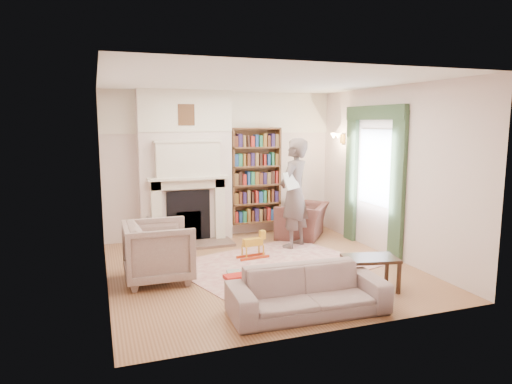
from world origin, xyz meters
name	(u,v)px	position (x,y,z in m)	size (l,w,h in m)	color
floor	(261,268)	(0.00, 0.00, 0.00)	(4.50, 4.50, 0.00)	brown
ceiling	(262,82)	(0.00, 0.00, 2.80)	(4.50, 4.50, 0.00)	white
wall_back	(222,165)	(0.00, 2.25, 1.40)	(4.50, 4.50, 0.00)	beige
wall_front	(337,203)	(0.00, -2.25, 1.40)	(4.50, 4.50, 0.00)	beige
wall_left	(102,185)	(-2.25, 0.00, 1.40)	(4.50, 4.50, 0.00)	beige
wall_right	(389,172)	(2.25, 0.00, 1.40)	(4.50, 4.50, 0.00)	beige
fireplace	(186,168)	(-0.75, 2.05, 1.39)	(1.70, 0.58, 2.80)	beige
bookcase	(256,176)	(0.65, 2.12, 1.18)	(1.00, 0.24, 1.85)	brown
window	(375,167)	(2.23, 0.40, 1.45)	(0.02, 0.90, 1.30)	silver
curtain_left	(398,187)	(2.20, -0.30, 1.20)	(0.07, 0.32, 2.40)	#2C4129
curtain_right	(351,177)	(2.20, 1.10, 1.20)	(0.07, 0.32, 2.40)	#2C4129
pelmet	(375,113)	(2.19, 0.40, 2.38)	(0.09, 1.70, 0.24)	#2C4129
wall_sconce	(334,139)	(2.03, 1.50, 1.90)	(0.20, 0.24, 0.24)	gold
rug	(272,265)	(0.21, 0.08, 0.01)	(2.76, 2.12, 0.01)	beige
armchair_reading	(302,220)	(1.42, 1.56, 0.33)	(1.01, 0.88, 0.66)	#452625
armchair_left	(159,251)	(-1.55, -0.02, 0.42)	(0.91, 0.93, 0.85)	#B7A997
sofa	(308,291)	(-0.06, -1.74, 0.27)	(1.84, 0.72, 0.54)	gray
man_reading	(294,193)	(0.97, 0.96, 0.97)	(0.71, 0.47, 1.95)	#5B4C49
newspaper	(291,181)	(0.82, 0.76, 1.23)	(0.43, 0.02, 0.30)	beige
coffee_table	(370,273)	(1.06, -1.32, 0.23)	(0.70, 0.45, 0.45)	#362012
paraffin_heater	(153,230)	(-1.39, 1.90, 0.28)	(0.24, 0.24, 0.55)	#B0B4B8
rocking_horse	(253,245)	(0.04, 0.52, 0.23)	(0.52, 0.21, 0.45)	#C88C21
board_game	(241,274)	(-0.40, -0.23, 0.03)	(0.38, 0.38, 0.03)	gold
game_box_lid	(236,277)	(-0.52, -0.34, 0.04)	(0.32, 0.21, 0.05)	#B21C14
comic_annuals	(279,274)	(0.13, -0.41, 0.02)	(0.34, 0.26, 0.02)	red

